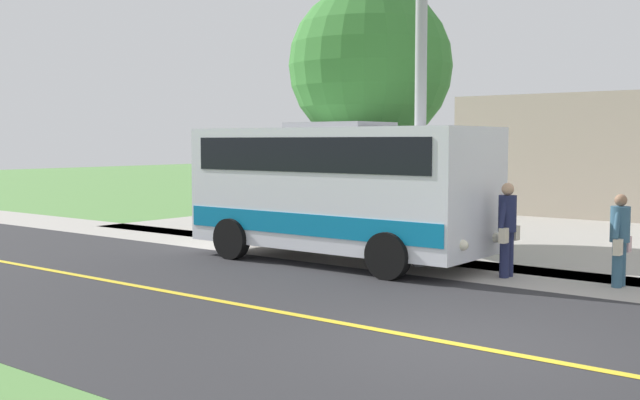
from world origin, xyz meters
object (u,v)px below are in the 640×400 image
pedestrian_with_bags (620,237)px  tree_curbside (370,67)px  shuttle_bus_front (340,185)px  pedestrian_waiting (507,226)px  street_light_pole (418,38)px

pedestrian_with_bags → tree_curbside: 7.98m
shuttle_bus_front → pedestrian_waiting: 3.75m
street_light_pole → tree_curbside: bearing=-131.2°
pedestrian_with_bags → shuttle_bus_front: bearing=-82.9°
shuttle_bus_front → street_light_pole: size_ratio=0.78×
pedestrian_waiting → tree_curbside: 6.45m
pedestrian_waiting → tree_curbside: (-2.48, -4.84, 3.47)m
shuttle_bus_front → pedestrian_waiting: (-0.38, 3.67, -0.66)m
pedestrian_waiting → street_light_pole: (0.04, -1.97, 3.69)m
shuttle_bus_front → street_light_pole: (-0.34, 1.71, 3.02)m
shuttle_bus_front → pedestrian_with_bags: 5.74m
pedestrian_waiting → street_light_pole: street_light_pole is taller
shuttle_bus_front → tree_curbside: bearing=-157.8°
street_light_pole → tree_curbside: 3.82m
pedestrian_waiting → street_light_pole: bearing=-88.9°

